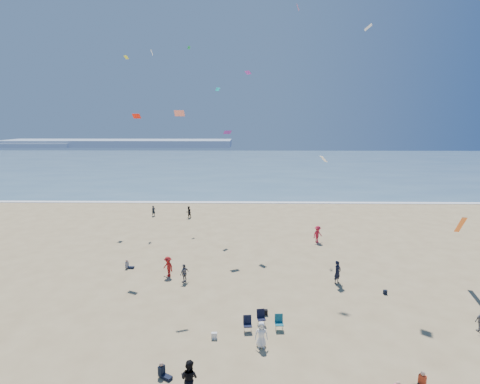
{
  "coord_description": "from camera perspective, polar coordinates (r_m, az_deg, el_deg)",
  "views": [
    {
      "loc": [
        2.33,
        -13.5,
        13.18
      ],
      "look_at": [
        2.0,
        8.0,
        8.98
      ],
      "focal_mm": 28.0,
      "sensor_mm": 36.0,
      "label": 1
    }
  ],
  "objects": [
    {
      "name": "chair_cluster",
      "position": [
        25.22,
        3.49,
        -19.15
      ],
      "size": [
        2.64,
        1.48,
        1.0
      ],
      "color": "black",
      "rests_on": "ground"
    },
    {
      "name": "seated_group",
      "position": [
        23.01,
        2.99,
        -22.64
      ],
      "size": [
        20.41,
        17.94,
        0.84
      ],
      "color": "silver",
      "rests_on": "ground"
    },
    {
      "name": "standing_flyers",
      "position": [
        28.67,
        4.85,
        -14.45
      ],
      "size": [
        36.48,
        41.58,
        1.92
      ],
      "color": "slate",
      "rests_on": "ground"
    },
    {
      "name": "ocean",
      "position": [
        109.32,
        -0.34,
        4.15
      ],
      "size": [
        220.0,
        100.0,
        0.06
      ],
      "primitive_type": "cube",
      "color": "#476B84",
      "rests_on": "ground"
    },
    {
      "name": "black_backpack",
      "position": [
        26.93,
        3.91,
        -17.82
      ],
      "size": [
        0.3,
        0.22,
        0.38
      ],
      "primitive_type": "cube",
      "color": "black",
      "rests_on": "ground"
    },
    {
      "name": "headland_near",
      "position": [
        206.11,
        -29.07,
        6.29
      ],
      "size": [
        40.0,
        14.0,
        2.0
      ],
      "primitive_type": "cube",
      "color": "#7A8EA8",
      "rests_on": "ground"
    },
    {
      "name": "navy_bag",
      "position": [
        31.63,
        21.25,
        -14.03
      ],
      "size": [
        0.28,
        0.18,
        0.34
      ],
      "primitive_type": "cube",
      "color": "black",
      "rests_on": "ground"
    },
    {
      "name": "white_tote",
      "position": [
        24.48,
        -3.95,
        -21.0
      ],
      "size": [
        0.35,
        0.2,
        0.4
      ],
      "primitive_type": "cube",
      "color": "silver",
      "rests_on": "ground"
    },
    {
      "name": "surf_line",
      "position": [
        60.0,
        -1.36,
        -1.6
      ],
      "size": [
        220.0,
        1.2,
        0.08
      ],
      "primitive_type": "cube",
      "color": "white",
      "rests_on": "ground"
    },
    {
      "name": "kites_aloft",
      "position": [
        27.53,
        15.22,
        11.82
      ],
      "size": [
        46.91,
        41.68,
        31.17
      ],
      "color": "yellow",
      "rests_on": "ground"
    },
    {
      "name": "headland_far",
      "position": [
        194.14,
        -17.98,
        7.1
      ],
      "size": [
        110.0,
        20.0,
        3.2
      ],
      "primitive_type": "cube",
      "color": "#7A8EA8",
      "rests_on": "ground"
    }
  ]
}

